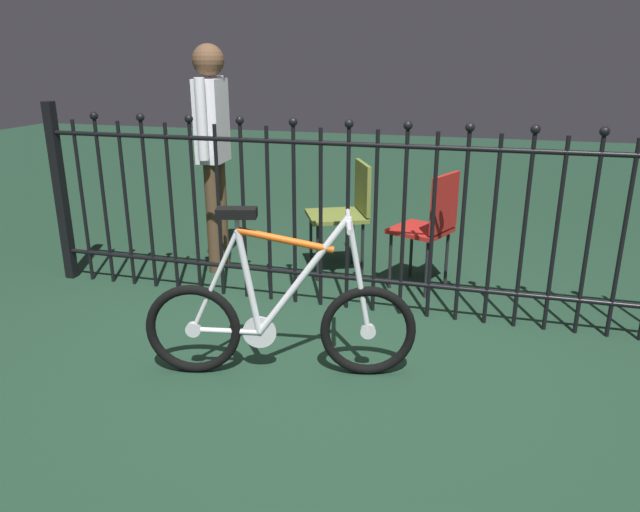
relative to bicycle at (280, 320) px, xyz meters
The scene contains 6 objects.
ground_plane 0.41m from the bicycle, 35.05° to the left, with size 20.00×20.00×0.00m, color #1B3827.
iron_fence 1.03m from the bicycle, 82.38° to the left, with size 4.59×0.07×1.32m.
bicycle is the anchor object (origin of this frame).
chair_olive 1.67m from the bicycle, 90.93° to the left, with size 0.57×0.57×0.86m.
chair_red 1.59m from the bicycle, 66.31° to the left, with size 0.49×0.49×0.86m.
person_visitor 1.92m from the bicycle, 125.22° to the left, with size 0.23×0.47×1.71m.
Camera 1 is at (0.76, -2.86, 1.64)m, focal length 33.61 mm.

